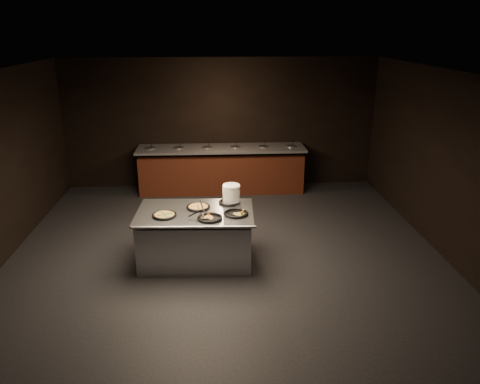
{
  "coord_description": "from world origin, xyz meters",
  "views": [
    {
      "loc": [
        -0.18,
        -6.47,
        3.53
      ],
      "look_at": [
        0.22,
        0.3,
        1.12
      ],
      "focal_mm": 35.0,
      "sensor_mm": 36.0,
      "label": 1
    }
  ],
  "objects_px": {
    "pan_cheese_whole": "(198,207)",
    "pan_veggie_whole": "(164,215)",
    "plate_stack": "(231,194)",
    "serving_counter": "(196,238)"
  },
  "relations": [
    {
      "from": "pan_veggie_whole",
      "to": "pan_cheese_whole",
      "type": "height_order",
      "value": "same"
    },
    {
      "from": "serving_counter",
      "to": "pan_cheese_whole",
      "type": "xyz_separation_m",
      "value": [
        0.05,
        0.13,
        0.46
      ]
    },
    {
      "from": "serving_counter",
      "to": "pan_veggie_whole",
      "type": "distance_m",
      "value": 0.67
    },
    {
      "from": "serving_counter",
      "to": "pan_cheese_whole",
      "type": "height_order",
      "value": "pan_cheese_whole"
    },
    {
      "from": "serving_counter",
      "to": "pan_cheese_whole",
      "type": "bearing_deg",
      "value": 71.93
    },
    {
      "from": "pan_cheese_whole",
      "to": "pan_veggie_whole",
      "type": "bearing_deg",
      "value": -148.8
    },
    {
      "from": "serving_counter",
      "to": "plate_stack",
      "type": "height_order",
      "value": "plate_stack"
    },
    {
      "from": "plate_stack",
      "to": "pan_veggie_whole",
      "type": "distance_m",
      "value": 1.14
    },
    {
      "from": "pan_cheese_whole",
      "to": "serving_counter",
      "type": "bearing_deg",
      "value": -110.67
    },
    {
      "from": "plate_stack",
      "to": "pan_veggie_whole",
      "type": "relative_size",
      "value": 0.84
    }
  ]
}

